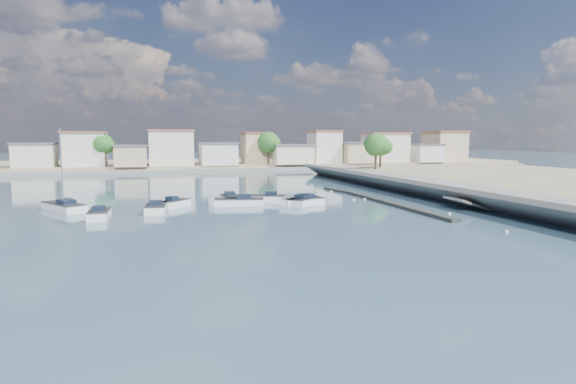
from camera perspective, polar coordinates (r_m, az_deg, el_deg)
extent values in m
plane|color=#305060|center=(83.18, -2.17, 1.06)|extent=(400.00, 400.00, 0.00)
cube|color=slate|center=(66.08, 19.52, 0.10)|extent=(5.00, 90.00, 1.80)
cube|color=slate|center=(63.65, 16.33, -0.01)|extent=(4.17, 90.00, 2.86)
cube|color=slate|center=(56.29, 21.08, -1.50)|extent=(5.31, 3.50, 1.94)
cube|color=black|center=(57.59, 11.88, -1.27)|extent=(1.00, 26.00, 0.35)
cube|color=black|center=(69.99, 6.16, 0.15)|extent=(2.00, 8.05, 0.30)
cube|color=gray|center=(134.08, -7.50, 3.33)|extent=(160.00, 40.00, 1.40)
cube|color=slate|center=(113.40, -5.92, 2.65)|extent=(160.00, 2.50, 0.80)
cube|color=beige|center=(118.98, -27.80, 3.81)|extent=(8.00, 8.00, 5.00)
cube|color=#595960|center=(118.92, -27.86, 5.10)|extent=(8.48, 8.48, 0.35)
cube|color=silver|center=(119.30, -22.91, 4.65)|extent=(9.00, 9.00, 7.50)
cube|color=#99513D|center=(119.28, -23.00, 6.53)|extent=(9.54, 9.54, 0.35)
cube|color=tan|center=(115.57, -18.12, 4.05)|extent=(7.00, 8.00, 4.50)
cube|color=#595960|center=(115.51, -18.16, 5.25)|extent=(7.42, 8.48, 0.35)
cube|color=beige|center=(117.54, -13.71, 5.07)|extent=(10.00, 9.00, 8.00)
cube|color=#99513D|center=(117.54, -13.77, 7.11)|extent=(10.60, 9.54, 0.35)
cube|color=silver|center=(117.55, -8.29, 4.46)|extent=(8.50, 8.50, 5.00)
cube|color=#595960|center=(117.50, -8.32, 5.76)|extent=(9.01, 9.01, 0.35)
cube|color=tan|center=(122.20, -3.83, 5.17)|extent=(6.50, 7.50, 7.50)
cube|color=#99513D|center=(122.18, -3.84, 7.01)|extent=(6.89, 7.95, 0.35)
cube|color=beige|center=(120.34, 0.32, 4.45)|extent=(9.50, 9.00, 4.50)
cube|color=#595960|center=(120.28, 0.32, 5.60)|extent=(10.07, 9.54, 0.35)
cube|color=silver|center=(126.28, 4.31, 5.32)|extent=(7.00, 8.00, 8.00)
cube|color=#99513D|center=(126.27, 4.33, 7.21)|extent=(7.42, 8.48, 0.35)
cube|color=tan|center=(127.48, 8.01, 4.61)|extent=(8.00, 9.00, 5.00)
cube|color=#595960|center=(127.43, 8.03, 5.81)|extent=(8.48, 9.54, 0.35)
cube|color=beige|center=(132.25, 11.42, 5.15)|extent=(10.50, 8.50, 7.50)
cube|color=#99513D|center=(132.23, 11.46, 6.85)|extent=(11.13, 9.01, 0.35)
cube|color=silver|center=(135.99, 15.93, 4.43)|extent=(7.50, 7.50, 4.50)
cube|color=#595960|center=(135.94, 15.96, 5.45)|extent=(7.95, 7.95, 0.35)
cube|color=tan|center=(142.81, 18.05, 5.14)|extent=(9.00, 9.50, 8.00)
cube|color=#99513D|center=(142.81, 18.11, 6.82)|extent=(9.54, 10.07, 0.35)
cylinder|color=#38281E|center=(115.97, -21.08, 3.67)|extent=(0.44, 0.44, 3.38)
sphere|color=#1B521C|center=(115.88, -21.15, 5.32)|extent=(4.80, 4.80, 4.80)
sphere|color=#1B521C|center=(115.21, -20.72, 5.22)|extent=(3.60, 3.60, 3.60)
sphere|color=#1B521C|center=(116.40, -21.50, 5.38)|extent=(3.30, 3.30, 3.30)
cylinder|color=#38281E|center=(118.78, -12.25, 3.90)|extent=(0.44, 0.44, 2.93)
sphere|color=#1B521C|center=(118.70, -12.28, 5.29)|extent=(4.16, 4.16, 4.16)
sphere|color=#1B521C|center=(118.23, -11.89, 5.20)|extent=(3.12, 3.12, 3.12)
sphere|color=#1B521C|center=(119.04, -12.61, 5.35)|extent=(2.86, 2.86, 2.86)
cylinder|color=#38281E|center=(117.84, -2.35, 4.18)|extent=(0.44, 0.44, 3.60)
sphere|color=#1B521C|center=(117.75, -2.36, 5.91)|extent=(5.12, 5.12, 5.12)
sphere|color=#1B521C|center=(117.37, -1.83, 5.80)|extent=(3.84, 3.84, 3.84)
sphere|color=#1B521C|center=(118.03, -2.79, 5.99)|extent=(3.52, 3.52, 3.52)
cylinder|color=#38281E|center=(125.41, 4.46, 4.20)|extent=(0.44, 0.44, 3.15)
sphere|color=#1B521C|center=(125.33, 4.48, 5.62)|extent=(4.48, 4.48, 4.48)
sphere|color=#1B521C|center=(125.11, 4.93, 5.52)|extent=(3.36, 3.36, 3.36)
sphere|color=#1B521C|center=(125.48, 4.11, 5.69)|extent=(3.08, 3.08, 3.08)
cylinder|color=#38281E|center=(130.97, 11.21, 4.09)|extent=(0.44, 0.44, 2.70)
sphere|color=#1B521C|center=(130.90, 11.23, 5.26)|extent=(3.84, 3.84, 3.84)
sphere|color=#1B521C|center=(130.80, 11.61, 5.17)|extent=(2.88, 2.88, 2.88)
sphere|color=#1B521C|center=(130.94, 10.93, 5.32)|extent=(2.64, 2.64, 2.64)
cylinder|color=#38281E|center=(94.30, 10.35, 3.64)|extent=(0.44, 0.44, 3.15)
sphere|color=#1B521C|center=(94.21, 10.39, 5.54)|extent=(4.48, 4.48, 4.48)
sphere|color=#1B521C|center=(94.09, 11.00, 5.40)|extent=(3.36, 3.36, 3.36)
sphere|color=#1B521C|center=(94.27, 9.89, 5.63)|extent=(3.08, 3.08, 3.08)
cylinder|color=#38281E|center=(101.45, 10.87, 3.76)|extent=(0.44, 0.44, 2.93)
sphere|color=#1B521C|center=(101.37, 10.91, 5.39)|extent=(4.16, 4.16, 4.16)
sphere|color=#1B521C|center=(101.26, 11.43, 5.27)|extent=(3.12, 3.12, 3.12)
sphere|color=#1B521C|center=(101.42, 10.48, 5.47)|extent=(2.86, 2.86, 2.86)
cube|color=white|center=(52.36, -15.36, -1.98)|extent=(2.44, 5.20, 1.00)
cube|color=white|center=(54.50, -15.17, -1.65)|extent=(1.96, 1.96, 1.00)
cube|color=#262628|center=(52.29, -15.37, -1.43)|extent=(2.48, 5.21, 0.08)
cube|color=#151F30|center=(51.77, -15.43, -1.25)|extent=(1.36, 1.62, 0.48)
cube|color=white|center=(55.40, -13.31, -1.47)|extent=(3.83, 4.02, 1.00)
cube|color=white|center=(56.71, -12.23, -1.27)|extent=(1.19, 1.19, 1.00)
cube|color=#262628|center=(55.34, -13.32, -0.96)|extent=(3.86, 4.04, 0.08)
cube|color=#151F30|center=(55.00, -13.59, -0.76)|extent=(1.53, 1.55, 0.48)
cube|color=white|center=(55.66, -5.83, -1.30)|extent=(5.87, 3.10, 1.00)
cube|color=white|center=(55.73, -8.30, -1.32)|extent=(2.08, 2.08, 1.00)
cube|color=#262628|center=(55.60, -5.83, -0.78)|extent=(5.88, 3.14, 0.08)
cube|color=#151F30|center=(55.57, -5.26, -0.53)|extent=(1.88, 1.60, 0.48)
cube|color=white|center=(55.77, 1.80, -1.25)|extent=(4.99, 2.65, 1.00)
cube|color=white|center=(54.90, -0.09, -1.37)|extent=(1.92, 1.92, 1.00)
cube|color=#262628|center=(55.70, 1.80, -0.74)|extent=(5.00, 2.69, 0.08)
cube|color=#151F30|center=(55.89, 2.23, -0.47)|extent=(1.59, 1.41, 0.48)
cube|color=white|center=(49.84, -21.46, -2.61)|extent=(1.91, 4.57, 1.00)
cube|color=white|center=(51.74, -21.21, -2.28)|extent=(1.79, 1.79, 1.00)
cube|color=#262628|center=(49.77, -21.49, -2.04)|extent=(1.94, 4.57, 0.08)
cube|color=#151F30|center=(49.29, -21.56, -1.84)|extent=(1.14, 1.39, 0.48)
cube|color=white|center=(58.55, -2.41, -0.89)|extent=(4.70, 3.32, 1.00)
cube|color=white|center=(58.89, -4.20, -0.86)|extent=(1.60, 1.60, 1.00)
cube|color=#262628|center=(58.49, -2.41, -0.40)|extent=(4.71, 3.35, 0.08)
cube|color=#151F30|center=(58.39, -1.99, -0.18)|extent=(1.63, 1.51, 0.48)
cube|color=white|center=(58.17, -6.84, -0.98)|extent=(1.97, 4.94, 1.00)
cube|color=white|center=(56.12, -6.44, -1.24)|extent=(1.85, 1.85, 1.00)
cube|color=#262628|center=(58.11, -6.84, -0.49)|extent=(2.01, 4.94, 0.08)
cube|color=#151F30|center=(58.56, -6.94, -0.20)|extent=(1.18, 1.50, 0.48)
cube|color=white|center=(56.09, 1.85, -1.21)|extent=(4.94, 5.14, 1.00)
cube|color=white|center=(58.08, 2.75, -0.95)|extent=(1.49, 1.49, 1.00)
cube|color=#262628|center=(56.02, 1.85, -0.70)|extent=(4.97, 5.17, 0.08)
cube|color=#151F30|center=(55.53, 1.63, -0.51)|extent=(1.96, 1.98, 0.48)
cube|color=white|center=(56.63, -25.03, -1.73)|extent=(5.30, 6.73, 1.00)
cube|color=white|center=(59.29, -26.11, -1.45)|extent=(1.86, 1.86, 1.00)
cube|color=#262628|center=(56.57, -25.05, -1.23)|extent=(5.33, 6.75, 0.08)
cube|color=#151F30|center=(55.94, -24.81, -1.05)|extent=(2.18, 2.38, 0.48)
cylinder|color=silver|center=(56.22, -25.25, 2.81)|extent=(0.12, 0.12, 8.00)
cylinder|color=silver|center=(55.39, -24.61, -0.63)|extent=(1.33, 2.09, 0.08)
sphere|color=white|center=(51.58, 18.60, -2.49)|extent=(0.34, 0.34, 0.34)
sphere|color=white|center=(60.46, 7.83, -0.95)|extent=(0.34, 0.34, 0.34)
sphere|color=white|center=(43.52, 24.49, -4.33)|extent=(0.34, 0.34, 0.34)
sphere|color=white|center=(61.42, 9.05, -0.86)|extent=(0.34, 0.34, 0.34)
sphere|color=white|center=(69.50, 5.13, 0.03)|extent=(0.34, 0.34, 0.34)
sphere|color=white|center=(78.24, 2.82, 0.76)|extent=(0.34, 0.34, 0.34)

